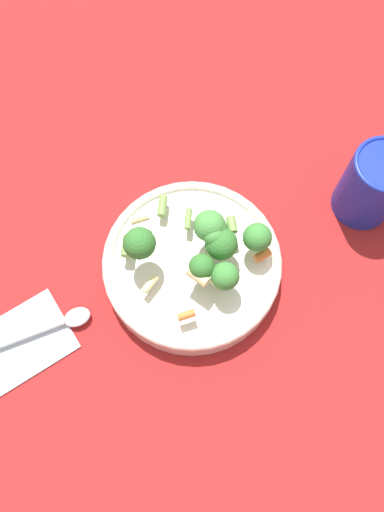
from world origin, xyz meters
TOP-DOWN VIEW (x-y plane):
  - ground_plane at (0.00, 0.00)m, footprint 3.00×3.00m
  - bowl at (0.00, 0.00)m, footprint 0.24×0.24m
  - pasta_salad at (-0.02, -0.00)m, footprint 0.20×0.18m
  - cup at (-0.27, -0.05)m, footprint 0.09×0.09m
  - napkin at (0.25, 0.06)m, footprint 0.17×0.14m
  - spoon at (0.21, 0.05)m, footprint 0.19×0.05m

SIDE VIEW (x-z plane):
  - ground_plane at x=0.00m, z-range 0.00..0.00m
  - napkin at x=0.25m, z-range 0.00..0.01m
  - spoon at x=0.21m, z-range 0.01..0.02m
  - bowl at x=0.00m, z-range 0.00..0.04m
  - cup at x=-0.27m, z-range 0.00..0.12m
  - pasta_salad at x=-0.02m, z-range 0.04..0.12m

